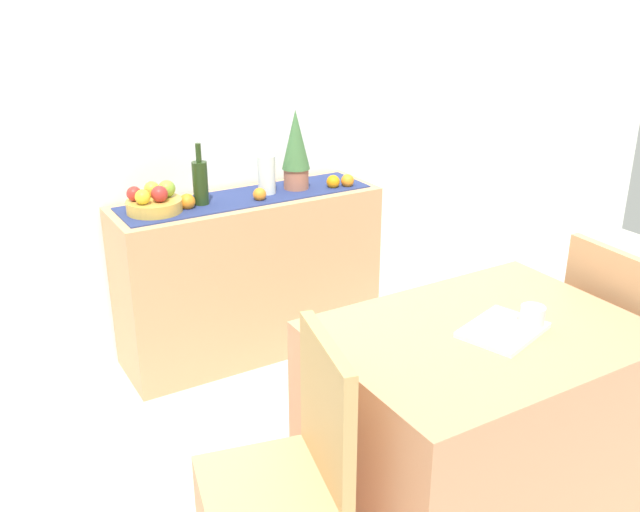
# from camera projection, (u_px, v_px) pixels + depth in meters

# --- Properties ---
(ground_plane) EXTENTS (6.40, 6.40, 0.02)m
(ground_plane) POSITION_uv_depth(u_px,v_px,m) (365.00, 432.00, 3.08)
(ground_plane) COLOR beige
(ground_plane) RESTS_ON ground
(room_wall_rear) EXTENTS (6.40, 0.06, 2.70)m
(room_wall_rear) POSITION_uv_depth(u_px,v_px,m) (239.00, 82.00, 3.51)
(room_wall_rear) COLOR white
(room_wall_rear) RESTS_ON ground
(sideboard_console) EXTENTS (1.33, 0.42, 0.83)m
(sideboard_console) POSITION_uv_depth(u_px,v_px,m) (250.00, 276.00, 3.61)
(sideboard_console) COLOR tan
(sideboard_console) RESTS_ON ground
(table_runner) EXTENTS (1.25, 0.32, 0.01)m
(table_runner) POSITION_uv_depth(u_px,v_px,m) (247.00, 197.00, 3.45)
(table_runner) COLOR navy
(table_runner) RESTS_ON sideboard_console
(fruit_bowl) EXTENTS (0.25, 0.25, 0.06)m
(fruit_bowl) POSITION_uv_depth(u_px,v_px,m) (154.00, 206.00, 3.22)
(fruit_bowl) COLOR gold
(fruit_bowl) RESTS_ON table_runner
(apple_right) EXTENTS (0.07, 0.07, 0.07)m
(apple_right) POSITION_uv_depth(u_px,v_px,m) (152.00, 189.00, 3.25)
(apple_right) COLOR gold
(apple_right) RESTS_ON fruit_bowl
(apple_rear) EXTENTS (0.08, 0.08, 0.08)m
(apple_rear) POSITION_uv_depth(u_px,v_px,m) (159.00, 194.00, 3.17)
(apple_rear) COLOR #AE2C27
(apple_rear) RESTS_ON fruit_bowl
(apple_front) EXTENTS (0.07, 0.07, 0.07)m
(apple_front) POSITION_uv_depth(u_px,v_px,m) (134.00, 194.00, 3.18)
(apple_front) COLOR red
(apple_front) RESTS_ON fruit_bowl
(apple_left) EXTENTS (0.07, 0.07, 0.07)m
(apple_left) POSITION_uv_depth(u_px,v_px,m) (143.00, 197.00, 3.13)
(apple_left) COLOR gold
(apple_left) RESTS_ON fruit_bowl
(apple_center) EXTENTS (0.08, 0.08, 0.08)m
(apple_center) POSITION_uv_depth(u_px,v_px,m) (167.00, 189.00, 3.23)
(apple_center) COLOR #82AC35
(apple_center) RESTS_ON fruit_bowl
(wine_bottle) EXTENTS (0.07, 0.07, 0.30)m
(wine_bottle) POSITION_uv_depth(u_px,v_px,m) (200.00, 182.00, 3.30)
(wine_bottle) COLOR #223714
(wine_bottle) RESTS_ON sideboard_console
(ceramic_vase) EXTENTS (0.09, 0.09, 0.20)m
(ceramic_vase) POSITION_uv_depth(u_px,v_px,m) (267.00, 175.00, 3.47)
(ceramic_vase) COLOR silver
(ceramic_vase) RESTS_ON sideboard_console
(potted_plant) EXTENTS (0.14, 0.14, 0.41)m
(potted_plant) POSITION_uv_depth(u_px,v_px,m) (296.00, 149.00, 3.50)
(potted_plant) COLOR #A8654C
(potted_plant) RESTS_ON sideboard_console
(orange_loose_end) EXTENTS (0.07, 0.07, 0.07)m
(orange_loose_end) POSITION_uv_depth(u_px,v_px,m) (347.00, 181.00, 3.61)
(orange_loose_end) COLOR orange
(orange_loose_end) RESTS_ON sideboard_console
(orange_loose_far) EXTENTS (0.06, 0.06, 0.06)m
(orange_loose_far) POSITION_uv_depth(u_px,v_px,m) (260.00, 194.00, 3.39)
(orange_loose_far) COLOR orange
(orange_loose_far) RESTS_ON sideboard_console
(orange_loose_near_bowl) EXTENTS (0.07, 0.07, 0.07)m
(orange_loose_near_bowl) POSITION_uv_depth(u_px,v_px,m) (333.00, 182.00, 3.59)
(orange_loose_near_bowl) COLOR orange
(orange_loose_near_bowl) RESTS_ON sideboard_console
(orange_loose_mid) EXTENTS (0.07, 0.07, 0.07)m
(orange_loose_mid) POSITION_uv_depth(u_px,v_px,m) (187.00, 202.00, 3.27)
(orange_loose_mid) COLOR orange
(orange_loose_mid) RESTS_ON sideboard_console
(dining_table) EXTENTS (1.08, 0.79, 0.74)m
(dining_table) POSITION_uv_depth(u_px,v_px,m) (475.00, 423.00, 2.51)
(dining_table) COLOR tan
(dining_table) RESTS_ON ground
(open_book) EXTENTS (0.33, 0.28, 0.02)m
(open_book) POSITION_uv_depth(u_px,v_px,m) (503.00, 330.00, 2.35)
(open_book) COLOR white
(open_book) RESTS_ON dining_table
(coffee_cup) EXTENTS (0.08, 0.08, 0.08)m
(coffee_cup) POSITION_uv_depth(u_px,v_px,m) (532.00, 318.00, 2.36)
(coffee_cup) COLOR silver
(coffee_cup) RESTS_ON dining_table
(chair_by_corner) EXTENTS (0.42, 0.42, 0.90)m
(chair_by_corner) POSITION_uv_depth(u_px,v_px,m) (619.00, 385.00, 2.93)
(chair_by_corner) COLOR tan
(chair_by_corner) RESTS_ON ground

